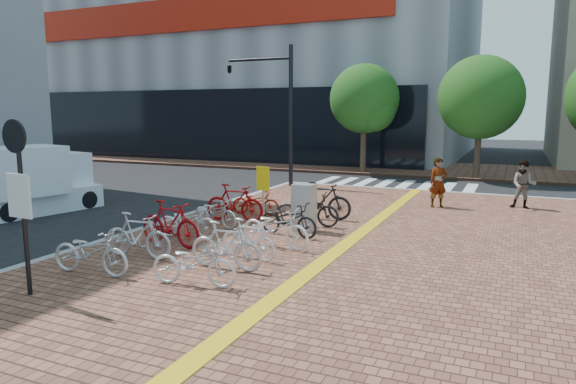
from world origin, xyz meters
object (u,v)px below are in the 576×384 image
at_px(bike_11, 288,219).
at_px(traffic_light_pole, 262,90).
at_px(bike_9, 248,239).
at_px(utility_box, 304,208).
at_px(bike_10, 275,227).
at_px(bike_2, 170,224).
at_px(bike_1, 137,236).
at_px(bike_5, 235,203).
at_px(bike_12, 307,209).
at_px(pedestrian_a, 438,183).
at_px(pedestrian_b, 524,185).
at_px(bike_13, 321,201).
at_px(bike_4, 215,212).
at_px(bike_8, 226,246).
at_px(notice_sign, 20,186).
at_px(bike_0, 91,252).
at_px(bike_7, 194,263).
at_px(bike_3, 187,221).
at_px(bike_6, 256,202).
at_px(yellow_sign, 263,184).

distance_m(bike_11, traffic_light_pole, 10.95).
bearing_deg(bike_9, utility_box, 8.56).
bearing_deg(bike_10, bike_2, 118.72).
bearing_deg(bike_1, bike_5, -4.29).
bearing_deg(bike_12, pedestrian_a, -42.18).
relative_size(bike_1, traffic_light_pole, 0.28).
relative_size(bike_10, pedestrian_b, 1.14).
bearing_deg(bike_13, bike_4, 130.73).
height_order(bike_10, utility_box, utility_box).
distance_m(bike_5, pedestrian_a, 7.33).
bearing_deg(bike_8, pedestrian_a, -18.33).
xyz_separation_m(bike_9, pedestrian_b, (5.78, 9.38, 0.38)).
bearing_deg(notice_sign, bike_2, 86.28).
height_order(bike_0, bike_4, bike_0).
distance_m(bike_7, pedestrian_b, 12.84).
height_order(bike_3, pedestrian_a, pedestrian_a).
bearing_deg(notice_sign, pedestrian_b, 57.48).
relative_size(bike_2, bike_10, 1.00).
xyz_separation_m(bike_7, traffic_light_pole, (-5.21, 13.22, 3.86)).
distance_m(pedestrian_b, notice_sign, 15.59).
relative_size(bike_6, pedestrian_a, 0.92).
xyz_separation_m(bike_8, bike_10, (0.18, 2.07, -0.01)).
distance_m(bike_4, bike_13, 3.36).
relative_size(bike_7, bike_8, 1.01).
xyz_separation_m(bike_0, bike_8, (2.38, 1.43, 0.04)).
distance_m(bike_7, traffic_light_pole, 14.72).
height_order(bike_4, bike_7, bike_7).
bearing_deg(bike_10, bike_11, 15.28).
distance_m(bike_9, pedestrian_b, 11.02).
height_order(bike_9, traffic_light_pole, traffic_light_pole).
relative_size(bike_0, bike_13, 0.94).
relative_size(bike_0, bike_3, 1.10).
bearing_deg(bike_4, bike_10, -106.70).
relative_size(bike_1, pedestrian_b, 1.05).
bearing_deg(bike_12, bike_13, -9.89).
bearing_deg(bike_6, bike_8, -165.80).
height_order(bike_1, bike_10, bike_1).
bearing_deg(notice_sign, bike_7, 34.05).
relative_size(bike_2, bike_7, 1.11).
height_order(pedestrian_a, utility_box, pedestrian_a).
bearing_deg(bike_6, bike_0, 170.89).
distance_m(bike_13, notice_sign, 9.07).
distance_m(bike_7, yellow_sign, 6.04).
bearing_deg(utility_box, traffic_light_pole, 123.84).
bearing_deg(bike_7, bike_5, 12.82).
relative_size(utility_box, yellow_sign, 0.78).
bearing_deg(bike_13, bike_8, 176.93).
bearing_deg(pedestrian_a, bike_10, -142.61).
bearing_deg(bike_1, bike_8, -92.00).
distance_m(bike_8, bike_13, 5.75).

